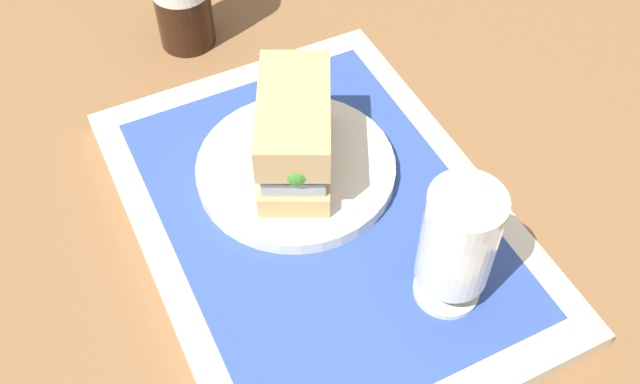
{
  "coord_description": "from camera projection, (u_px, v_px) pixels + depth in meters",
  "views": [
    {
      "loc": [
        0.37,
        -0.18,
        0.56
      ],
      "look_at": [
        0.0,
        0.0,
        0.05
      ],
      "focal_mm": 41.1,
      "sensor_mm": 36.0,
      "label": 1
    }
  ],
  "objects": [
    {
      "name": "sandwich",
      "position": [
        298.0,
        133.0,
        0.66
      ],
      "size": [
        0.14,
        0.12,
        0.08
      ],
      "rotation": [
        0.0,
        0.0,
        -0.46
      ],
      "color": "tan",
      "rests_on": "plate"
    },
    {
      "name": "placemat",
      "position": [
        320.0,
        212.0,
        0.67
      ],
      "size": [
        0.38,
        0.27,
        0.0
      ],
      "primitive_type": "cube",
      "color": "#2D4793",
      "rests_on": "tray"
    },
    {
      "name": "tray",
      "position": [
        320.0,
        219.0,
        0.68
      ],
      "size": [
        0.44,
        0.32,
        0.02
      ],
      "primitive_type": "cube",
      "color": "beige",
      "rests_on": "ground_plane"
    },
    {
      "name": "beer_glass",
      "position": [
        458.0,
        244.0,
        0.57
      ],
      "size": [
        0.06,
        0.06,
        0.12
      ],
      "color": "silver",
      "rests_on": "placemat"
    },
    {
      "name": "ground_plane",
      "position": [
        320.0,
        225.0,
        0.69
      ],
      "size": [
        3.0,
        3.0,
        0.0
      ],
      "primitive_type": "plane",
      "color": "brown"
    },
    {
      "name": "plate",
      "position": [
        299.0,
        167.0,
        0.7
      ],
      "size": [
        0.19,
        0.19,
        0.01
      ],
      "primitive_type": "cylinder",
      "color": "silver",
      "rests_on": "placemat"
    }
  ]
}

